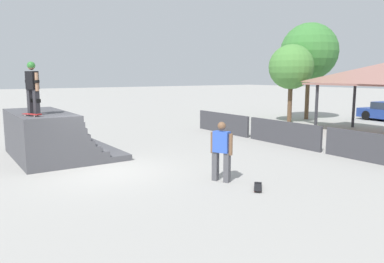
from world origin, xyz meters
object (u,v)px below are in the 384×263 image
Objects in this scene: skater_on_deck at (32,84)px; skateboard_on_deck at (32,114)px; tree_beside_pavilion at (309,52)px; bystander_walking at (221,149)px; skateboard_on_ground at (258,187)px; tree_far_back at (291,67)px.

skateboard_on_deck is (0.42, -0.14, -0.96)m from skater_on_deck.
skater_on_deck is 0.27× the size of tree_beside_pavilion.
bystander_walking is 0.26× the size of tree_beside_pavilion.
skateboard_on_ground is at bearing 174.57° from bystander_walking.
tree_beside_pavilion is 1.32× the size of tree_far_back.
bystander_walking is 1.50m from skateboard_on_ground.
skater_on_deck is 6.79m from bystander_walking.
skateboard_on_ground is 0.11× the size of tree_beside_pavilion.
tree_beside_pavilion is at bearing 82.70° from skater_on_deck.
skater_on_deck is 8.14m from skateboard_on_ground.
skateboard_on_deck reaches higher than skateboard_on_ground.
tree_far_back is at bearing -79.99° from bystander_walking.
tree_beside_pavilion is at bearing 77.71° from skateboard_on_deck.
tree_beside_pavilion reaches higher than skateboard_on_deck.
skater_on_deck is 0.36× the size of tree_far_back.
skater_on_deck is at bearing 78.79° from skateboard_on_ground.
skater_on_deck reaches higher than skateboard_on_ground.
tree_beside_pavilion is (-4.07, 18.72, 2.85)m from skateboard_on_deck.
skateboard_on_deck is 6.37m from bystander_walking.
skateboard_on_deck is 16.61m from tree_far_back.
bystander_walking is 17.49m from tree_beside_pavilion.
skateboard_on_deck reaches higher than bystander_walking.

